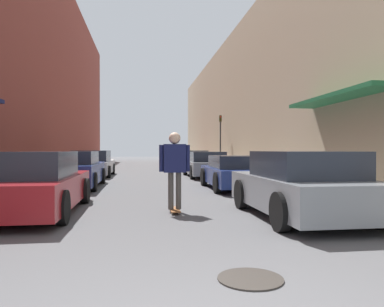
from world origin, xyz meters
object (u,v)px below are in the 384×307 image
(parked_car_right_4, at_px, (182,159))
(parked_car_right_5, at_px, (176,158))
(parked_car_left_0, at_px, (33,184))
(parked_car_left_2, at_px, (92,164))
(parked_car_left_1, at_px, (72,170))
(skateboarder, at_px, (175,163))
(parked_car_right_3, at_px, (193,161))
(traffic_light, at_px, (220,135))
(parked_car_right_0, at_px, (302,186))
(manhole_cover, at_px, (250,279))
(parked_car_right_2, at_px, (206,165))
(parked_car_right_1, at_px, (235,172))

(parked_car_right_4, bearing_deg, parked_car_right_5, 89.86)
(parked_car_left_0, relative_size, parked_car_left_2, 0.98)
(parked_car_right_4, distance_m, parked_car_right_5, 5.37)
(parked_car_left_1, distance_m, skateboarder, 6.58)
(parked_car_right_3, relative_size, traffic_light, 1.30)
(traffic_light, bearing_deg, parked_car_right_4, 125.20)
(parked_car_right_3, height_order, traffic_light, traffic_light)
(parked_car_right_0, bearing_deg, manhole_cover, -121.72)
(parked_car_left_1, distance_m, parked_car_right_3, 11.72)
(parked_car_right_4, distance_m, skateboarder, 21.45)
(parked_car_right_0, distance_m, parked_car_right_3, 16.90)
(parked_car_left_0, bearing_deg, parked_car_right_2, 61.19)
(parked_car_right_2, distance_m, skateboarder, 10.56)
(parked_car_left_0, xyz_separation_m, parked_car_right_1, (5.54, 4.31, -0.06))
(parked_car_right_1, xyz_separation_m, parked_car_right_2, (-0.04, 5.70, 0.04))
(parked_car_right_5, height_order, skateboarder, skateboarder)
(parked_car_right_1, xyz_separation_m, traffic_light, (2.34, 13.38, 1.81))
(parked_car_right_2, distance_m, manhole_cover, 14.72)
(parked_car_right_5, xyz_separation_m, skateboarder, (-2.49, -26.67, 0.49))
(parked_car_left_2, xyz_separation_m, parked_car_right_5, (5.71, 15.15, -0.04))
(parked_car_right_3, relative_size, parked_car_right_5, 1.12)
(manhole_cover, distance_m, traffic_light, 22.80)
(parked_car_right_0, xyz_separation_m, parked_car_right_4, (-0.00, 22.27, -0.02))
(parked_car_left_2, bearing_deg, skateboarder, -74.40)
(skateboarder, bearing_deg, manhole_cover, -84.41)
(manhole_cover, bearing_deg, parked_car_right_4, 85.40)
(parked_car_left_2, relative_size, parked_car_right_3, 0.95)
(parked_car_left_0, relative_size, parked_car_right_3, 0.94)
(parked_car_right_2, xyz_separation_m, manhole_cover, (-2.06, -14.56, -0.61))
(parked_car_right_3, bearing_deg, parked_car_right_0, -90.39)
(parked_car_left_0, height_order, parked_car_left_2, parked_car_left_0)
(parked_car_right_2, xyz_separation_m, parked_car_right_3, (0.12, 5.68, 0.01))
(parked_car_left_1, relative_size, parked_car_right_5, 1.06)
(parked_car_left_0, relative_size, parked_car_left_1, 0.99)
(parked_car_right_5, xyz_separation_m, manhole_cover, (-2.07, -30.98, -0.58))
(parked_car_right_1, relative_size, manhole_cover, 5.87)
(parked_car_left_0, xyz_separation_m, parked_car_right_2, (5.51, 10.01, -0.02))
(parked_car_right_1, relative_size, parked_car_right_5, 0.96)
(parked_car_right_0, bearing_deg, parked_car_left_2, 114.53)
(parked_car_left_2, height_order, parked_car_right_5, parked_car_left_2)
(parked_car_left_1, bearing_deg, parked_car_left_2, 90.30)
(skateboarder, bearing_deg, parked_car_right_4, 83.36)
(parked_car_right_4, xyz_separation_m, traffic_light, (2.37, -3.37, 1.76))
(parked_car_left_0, distance_m, manhole_cover, 5.74)
(parked_car_right_1, height_order, manhole_cover, parked_car_right_1)
(manhole_cover, bearing_deg, parked_car_right_3, 83.86)
(parked_car_left_2, xyz_separation_m, manhole_cover, (3.64, -15.83, -0.62))
(parked_car_left_0, xyz_separation_m, traffic_light, (7.88, 17.69, 1.74))
(parked_car_left_1, distance_m, parked_car_right_5, 21.69)
(parked_car_left_0, bearing_deg, parked_car_right_4, 75.34)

